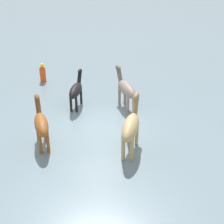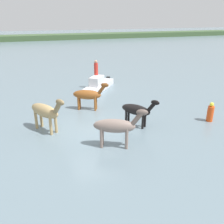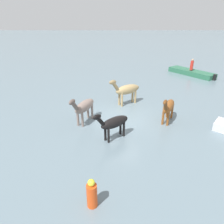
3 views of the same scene
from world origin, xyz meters
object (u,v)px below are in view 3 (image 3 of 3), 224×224
object	(u,v)px
horse_mid_herd	(84,107)
person_spotter_bow	(192,65)
buoy_channel_marker	(92,194)
horse_gray_outer	(114,123)
boat_launch_far	(191,73)
horse_pinto_flank	(168,107)
horse_dun_straggler	(127,90)

from	to	relation	value
horse_mid_herd	person_spotter_bow	world-z (taller)	horse_mid_herd
buoy_channel_marker	horse_mid_herd	bearing A→B (deg)	-170.58
horse_gray_outer	boat_launch_far	distance (m)	15.77
horse_mid_herd	horse_gray_outer	world-z (taller)	horse_mid_herd
horse_pinto_flank	person_spotter_bow	size ratio (longest dim) A/B	1.88
horse_gray_outer	buoy_channel_marker	distance (m)	4.35
horse_pinto_flank	horse_dun_straggler	bearing A→B (deg)	-113.45
horse_mid_herd	buoy_channel_marker	xyz separation A→B (m)	(6.09, 1.01, -0.54)
horse_dun_straggler	boat_launch_far	distance (m)	11.47
buoy_channel_marker	boat_launch_far	bearing A→B (deg)	151.64
horse_dun_straggler	person_spotter_bow	size ratio (longest dim) A/B	2.00
horse_gray_outer	horse_dun_straggler	size ratio (longest dim) A/B	0.81
horse_gray_outer	boat_launch_far	xyz separation A→B (m)	(-13.15, 8.67, -0.76)
horse_pinto_flank	buoy_channel_marker	xyz separation A→B (m)	(6.20, -4.01, -0.49)
horse_gray_outer	buoy_channel_marker	bearing A→B (deg)	42.01
boat_launch_far	buoy_channel_marker	distance (m)	19.80
boat_launch_far	horse_dun_straggler	bearing A→B (deg)	101.21
horse_pinto_flank	horse_dun_straggler	size ratio (longest dim) A/B	0.94
person_spotter_bow	horse_pinto_flank	bearing A→B (deg)	-25.34
horse_dun_straggler	horse_pinto_flank	bearing A→B (deg)	96.21
boat_launch_far	horse_pinto_flank	bearing A→B (deg)	117.99
horse_gray_outer	horse_pinto_flank	bearing A→B (deg)	172.29
horse_mid_herd	boat_launch_far	size ratio (longest dim) A/B	0.47
boat_launch_far	buoy_channel_marker	bearing A→B (deg)	115.29
horse_gray_outer	boat_launch_far	bearing A→B (deg)	-161.59
boat_launch_far	horse_gray_outer	bearing A→B (deg)	110.27
buoy_channel_marker	horse_dun_straggler	bearing A→B (deg)	169.36
horse_dun_straggler	buoy_channel_marker	distance (m)	9.16
horse_mid_herd	horse_pinto_flank	world-z (taller)	horse_mid_herd
horse_mid_herd	buoy_channel_marker	bearing A→B (deg)	33.38
horse_mid_herd	horse_gray_outer	size ratio (longest dim) A/B	1.24
person_spotter_bow	buoy_channel_marker	distance (m)	19.54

